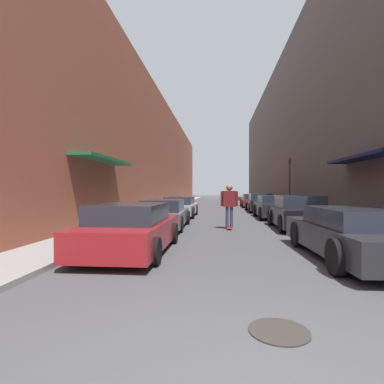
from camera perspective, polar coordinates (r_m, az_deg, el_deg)
ground at (r=25.38m, az=5.96°, el=-3.23°), size 127.57×127.57×0.00m
curb_strip_left at (r=31.46m, az=-2.86°, el=-2.40°), size 1.80×57.98×0.12m
curb_strip_right at (r=31.58m, az=14.42°, el=-2.41°), size 1.80×57.98×0.12m
building_row_left at (r=32.14m, az=-8.03°, el=6.86°), size 4.90×57.98×10.44m
building_row_right at (r=32.64m, az=19.56°, el=10.55°), size 4.90×57.98×14.74m
parked_car_left_0 at (r=8.03m, az=-11.40°, el=-6.89°), size 1.99×4.35×1.28m
parked_car_left_1 at (r=12.84m, az=-5.38°, el=-4.22°), size 1.92×4.40×1.22m
parked_car_left_2 at (r=18.13m, az=-2.29°, el=-2.84°), size 1.93×4.35×1.21m
parked_car_right_0 at (r=8.01m, az=28.24°, el=-7.02°), size 1.98×4.73×1.22m
parked_car_right_1 at (r=13.18m, az=19.52°, el=-3.77°), size 1.99×3.99×1.40m
parked_car_right_2 at (r=17.69m, az=15.30°, el=-2.76°), size 1.97×4.11×1.31m
parked_car_right_3 at (r=22.76m, az=12.81°, el=-2.01°), size 1.87×4.67×1.37m
parked_car_right_4 at (r=28.60m, az=11.30°, el=-1.61°), size 1.93×4.43×1.24m
skateboarder at (r=12.49m, az=7.12°, el=-1.78°), size 0.72×0.78×1.86m
manhole_cover at (r=3.93m, az=16.25°, el=-24.11°), size 0.70×0.70×0.02m
traffic_light at (r=24.58m, az=18.09°, el=2.52°), size 0.16×0.22×3.95m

